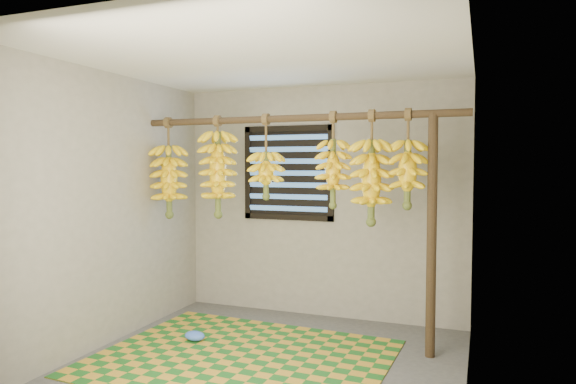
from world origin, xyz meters
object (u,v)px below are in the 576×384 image
at_px(plastic_bag, 195,336).
at_px(banana_bunch_a, 169,181).
at_px(banana_bunch_c, 266,175).
at_px(banana_bunch_e, 371,182).
at_px(banana_bunch_d, 333,173).
at_px(banana_bunch_f, 408,174).
at_px(banana_bunch_b, 218,174).
at_px(woven_mat, 242,358).
at_px(support_post, 432,237).

bearing_deg(plastic_bag, banana_bunch_a, 143.27).
xyz_separation_m(plastic_bag, banana_bunch_a, (-0.50, 0.38, 1.37)).
bearing_deg(banana_bunch_c, banana_bunch_a, -180.00).
relative_size(plastic_bag, banana_bunch_e, 0.21).
relative_size(banana_bunch_d, banana_bunch_f, 1.02).
height_order(banana_bunch_b, banana_bunch_c, same).
bearing_deg(banana_bunch_d, banana_bunch_f, 0.00).
relative_size(woven_mat, banana_bunch_e, 2.40).
xyz_separation_m(woven_mat, banana_bunch_e, (0.94, 0.59, 1.43)).
relative_size(banana_bunch_b, banana_bunch_e, 0.99).
bearing_deg(banana_bunch_a, banana_bunch_e, 0.00).
height_order(support_post, banana_bunch_c, banana_bunch_c).
distance_m(woven_mat, banana_bunch_b, 1.69).
bearing_deg(banana_bunch_d, banana_bunch_a, 180.00).
bearing_deg(banana_bunch_c, banana_bunch_b, 180.00).
bearing_deg(woven_mat, support_post, 22.19).
xyz_separation_m(plastic_bag, banana_bunch_b, (0.04, 0.38, 1.45)).
xyz_separation_m(banana_bunch_b, banana_bunch_d, (1.13, -0.00, 0.01)).
xyz_separation_m(banana_bunch_a, banana_bunch_d, (1.68, 0.00, 0.09)).
height_order(banana_bunch_a, banana_bunch_b, same).
distance_m(banana_bunch_b, banana_bunch_c, 0.50).
bearing_deg(banana_bunch_b, plastic_bag, -96.62).
bearing_deg(banana_bunch_c, plastic_bag, -145.22).
bearing_deg(support_post, plastic_bag, -169.43).
bearing_deg(banana_bunch_f, support_post, 0.00).
bearing_deg(banana_bunch_b, support_post, -0.00).
bearing_deg(banana_bunch_d, banana_bunch_c, 180.00).
relative_size(plastic_bag, banana_bunch_d, 0.24).
bearing_deg(banana_bunch_e, plastic_bag, -166.05).
bearing_deg(banana_bunch_d, banana_bunch_e, 0.00).
height_order(plastic_bag, banana_bunch_d, banana_bunch_d).
distance_m(woven_mat, banana_bunch_c, 1.60).
bearing_deg(banana_bunch_a, plastic_bag, -36.73).
xyz_separation_m(banana_bunch_a, banana_bunch_b, (0.55, 0.00, 0.07)).
bearing_deg(banana_bunch_f, banana_bunch_d, 180.00).
height_order(support_post, plastic_bag, support_post).
bearing_deg(woven_mat, banana_bunch_f, 25.34).
height_order(support_post, banana_bunch_e, banana_bunch_e).
relative_size(support_post, banana_bunch_c, 2.59).
distance_m(banana_bunch_c, banana_bunch_d, 0.63).
relative_size(plastic_bag, banana_bunch_c, 0.26).
xyz_separation_m(banana_bunch_e, banana_bunch_f, (0.30, 0.00, 0.07)).
distance_m(support_post, banana_bunch_b, 2.03).
xyz_separation_m(banana_bunch_d, banana_bunch_e, (0.34, 0.00, -0.07)).
xyz_separation_m(plastic_bag, banana_bunch_c, (0.54, 0.38, 1.44)).
bearing_deg(woven_mat, banana_bunch_d, 44.26).
bearing_deg(banana_bunch_b, woven_mat, -48.11).
xyz_separation_m(plastic_bag, banana_bunch_d, (1.17, 0.38, 1.46)).
height_order(woven_mat, banana_bunch_d, banana_bunch_d).
height_order(support_post, banana_bunch_a, banana_bunch_a).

